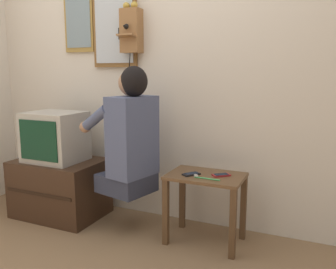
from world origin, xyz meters
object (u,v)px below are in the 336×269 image
object	(u,v)px
television	(55,137)
cell_phone_held	(191,174)
person	(130,136)
framed_picture	(79,20)
toothbrush	(205,178)
wall_phone_antique	(131,30)
cell_phone_spare	(221,175)
wall_mirror	(115,26)

from	to	relation	value
television	cell_phone_held	world-z (taller)	television
person	framed_picture	xyz separation A→B (m)	(-0.71, 0.37, 0.91)
cell_phone_held	toothbrush	world-z (taller)	toothbrush
framed_picture	toothbrush	bearing A→B (deg)	-16.77
cell_phone_held	television	bearing A→B (deg)	-143.43
wall_phone_antique	framed_picture	xyz separation A→B (m)	(-0.54, 0.04, 0.12)
television	toothbrush	xyz separation A→B (m)	(1.32, -0.04, -0.18)
person	cell_phone_spare	xyz separation A→B (m)	(0.67, 0.09, -0.25)
cell_phone_spare	toothbrush	bearing A→B (deg)	-76.45
framed_picture	cell_phone_spare	bearing A→B (deg)	-11.26
person	toothbrush	bearing A→B (deg)	-78.39
television	cell_phone_held	xyz separation A→B (m)	(1.20, 0.01, -0.18)
television	framed_picture	size ratio (longest dim) A/B	0.82
wall_mirror	toothbrush	world-z (taller)	wall_mirror
wall_mirror	television	bearing A→B (deg)	-138.24
television	wall_phone_antique	xyz separation A→B (m)	(0.57, 0.30, 0.86)
television	wall_mirror	size ratio (longest dim) A/B	0.68
wall_phone_antique	cell_phone_held	bearing A→B (deg)	-24.76
wall_phone_antique	toothbrush	bearing A→B (deg)	-24.68
wall_phone_antique	toothbrush	size ratio (longest dim) A/B	4.20
person	television	size ratio (longest dim) A/B	2.09
person	television	xyz separation A→B (m)	(-0.73, 0.02, -0.07)
cell_phone_held	cell_phone_spare	xyz separation A→B (m)	(0.20, 0.06, 0.00)
cell_phone_held	cell_phone_spare	size ratio (longest dim) A/B	1.03
person	toothbrush	size ratio (longest dim) A/B	5.17
wall_mirror	toothbrush	bearing A→B (deg)	-22.56
toothbrush	framed_picture	bearing A→B (deg)	75.31
framed_picture	toothbrush	world-z (taller)	framed_picture
cell_phone_held	cell_phone_spare	bearing A→B (deg)	53.71
wall_phone_antique	wall_mirror	distance (m)	0.19
wall_mirror	cell_phone_spare	bearing A→B (deg)	-14.97
television	toothbrush	distance (m)	1.33
person	wall_phone_antique	bearing A→B (deg)	40.33
person	cell_phone_held	world-z (taller)	person
television	framed_picture	world-z (taller)	framed_picture
television	cell_phone_held	distance (m)	1.22
cell_phone_held	toothbrush	bearing A→B (deg)	11.77
wall_mirror	cell_phone_held	distance (m)	1.40
person	wall_phone_antique	xyz separation A→B (m)	(-0.16, 0.32, 0.79)
cell_phone_spare	toothbrush	xyz separation A→B (m)	(-0.08, -0.12, 0.00)
wall_mirror	person	bearing A→B (deg)	-46.94
person	wall_mirror	distance (m)	0.97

